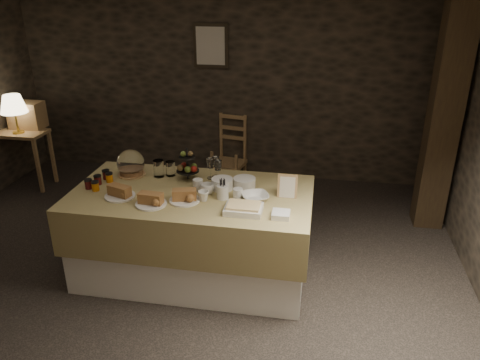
% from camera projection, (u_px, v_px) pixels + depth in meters
% --- Properties ---
extents(ground_plane, '(5.50, 5.00, 0.01)m').
position_uv_depth(ground_plane, '(170.00, 272.00, 4.41)').
color(ground_plane, black).
rests_on(ground_plane, ground).
extents(room_shell, '(5.52, 5.02, 2.60)m').
position_uv_depth(room_shell, '(159.00, 112.00, 3.79)').
color(room_shell, black).
rests_on(room_shell, ground).
extents(buffet_table, '(2.11, 1.12, 0.83)m').
position_uv_depth(buffet_table, '(193.00, 227.00, 4.24)').
color(buffet_table, white).
rests_on(buffet_table, ground_plane).
extents(console_table, '(0.70, 0.40, 0.75)m').
position_uv_depth(console_table, '(19.00, 141.00, 6.00)').
color(console_table, brown).
rests_on(console_table, ground_plane).
extents(table_lamp, '(0.32, 0.32, 0.49)m').
position_uv_depth(table_lamp, '(13.00, 104.00, 5.75)').
color(table_lamp, gold).
rests_on(table_lamp, console_table).
extents(wine_rack, '(0.42, 0.26, 0.34)m').
position_uv_depth(wine_rack, '(27.00, 115.00, 6.04)').
color(wine_rack, brown).
rests_on(wine_rack, console_table).
extents(chair, '(0.47, 0.46, 0.68)m').
position_uv_depth(chair, '(229.00, 151.00, 6.35)').
color(chair, brown).
rests_on(chair, ground_plane).
extents(timber_column, '(0.30, 0.30, 2.60)m').
position_uv_depth(timber_column, '(445.00, 111.00, 4.80)').
color(timber_column, black).
rests_on(timber_column, ground_plane).
extents(framed_picture, '(0.45, 0.04, 0.55)m').
position_uv_depth(framed_picture, '(211.00, 46.00, 5.96)').
color(framed_picture, black).
rests_on(framed_picture, room_shell).
extents(plate_stack_a, '(0.19, 0.19, 0.10)m').
position_uv_depth(plate_stack_a, '(222.00, 184.00, 4.13)').
color(plate_stack_a, silver).
rests_on(plate_stack_a, buffet_table).
extents(plate_stack_b, '(0.20, 0.20, 0.08)m').
position_uv_depth(plate_stack_b, '(244.00, 183.00, 4.18)').
color(plate_stack_b, silver).
rests_on(plate_stack_b, buffet_table).
extents(cutlery_holder, '(0.10, 0.10, 0.12)m').
position_uv_depth(cutlery_holder, '(223.00, 192.00, 3.95)').
color(cutlery_holder, silver).
rests_on(cutlery_holder, buffet_table).
extents(cup_a, '(0.15, 0.15, 0.09)m').
position_uv_depth(cup_a, '(207.00, 189.00, 4.04)').
color(cup_a, silver).
rests_on(cup_a, buffet_table).
extents(cup_b, '(0.12, 0.12, 0.09)m').
position_uv_depth(cup_b, '(204.00, 196.00, 3.92)').
color(cup_b, silver).
rests_on(cup_b, buffet_table).
extents(mug_c, '(0.09, 0.09, 0.09)m').
position_uv_depth(mug_c, '(198.00, 184.00, 4.13)').
color(mug_c, silver).
rests_on(mug_c, buffet_table).
extents(mug_d, '(0.08, 0.08, 0.09)m').
position_uv_depth(mug_d, '(238.00, 194.00, 3.96)').
color(mug_d, silver).
rests_on(mug_d, buffet_table).
extents(bowl, '(0.29, 0.29, 0.05)m').
position_uv_depth(bowl, '(255.00, 197.00, 3.94)').
color(bowl, silver).
rests_on(bowl, buffet_table).
extents(cake_dome, '(0.26, 0.26, 0.26)m').
position_uv_depth(cake_dome, '(131.00, 165.00, 4.41)').
color(cake_dome, brown).
rests_on(cake_dome, buffet_table).
extents(fruit_stand, '(0.21, 0.21, 0.30)m').
position_uv_depth(fruit_stand, '(188.00, 167.00, 4.31)').
color(fruit_stand, black).
rests_on(fruit_stand, buffet_table).
extents(bread_platter_left, '(0.26, 0.26, 0.11)m').
position_uv_depth(bread_platter_left, '(120.00, 193.00, 3.99)').
color(bread_platter_left, silver).
rests_on(bread_platter_left, buffet_table).
extents(bread_platter_center, '(0.26, 0.26, 0.11)m').
position_uv_depth(bread_platter_center, '(151.00, 200.00, 3.85)').
color(bread_platter_center, silver).
rests_on(bread_platter_center, buffet_table).
extents(bread_platter_right, '(0.26, 0.26, 0.11)m').
position_uv_depth(bread_platter_right, '(185.00, 197.00, 3.92)').
color(bread_platter_right, silver).
rests_on(bread_platter_right, buffet_table).
extents(jam_jars, '(0.18, 0.32, 0.07)m').
position_uv_depth(jam_jars, '(100.00, 181.00, 4.22)').
color(jam_jars, '#511314').
rests_on(jam_jars, buffet_table).
extents(tart_dish, '(0.30, 0.22, 0.07)m').
position_uv_depth(tart_dish, '(244.00, 208.00, 3.73)').
color(tart_dish, silver).
rests_on(tart_dish, buffet_table).
extents(square_dish, '(0.14, 0.14, 0.04)m').
position_uv_depth(square_dish, '(281.00, 215.00, 3.66)').
color(square_dish, silver).
rests_on(square_dish, buffet_table).
extents(menu_frame, '(0.17, 0.07, 0.22)m').
position_uv_depth(menu_frame, '(287.00, 187.00, 3.97)').
color(menu_frame, brown).
rests_on(menu_frame, buffet_table).
extents(storage_jar_a, '(0.10, 0.10, 0.16)m').
position_uv_depth(storage_jar_a, '(159.00, 168.00, 4.38)').
color(storage_jar_a, white).
rests_on(storage_jar_a, buffet_table).
extents(storage_jar_b, '(0.09, 0.09, 0.14)m').
position_uv_depth(storage_jar_b, '(170.00, 169.00, 4.41)').
color(storage_jar_b, white).
rests_on(storage_jar_b, buffet_table).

